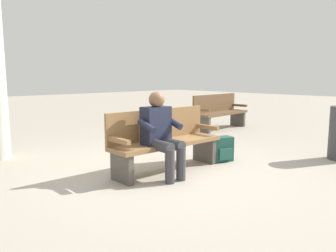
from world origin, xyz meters
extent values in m
plane|color=#A89E8E|center=(0.00, 0.00, 0.00)|extent=(40.00, 40.00, 0.00)
cube|color=olive|center=(0.00, 0.00, 0.42)|extent=(1.81, 0.53, 0.06)
cube|color=olive|center=(-0.01, -0.21, 0.68)|extent=(1.80, 0.10, 0.45)
cube|color=olive|center=(-0.85, 0.02, 0.57)|extent=(0.07, 0.48, 0.06)
cube|color=olive|center=(0.85, -0.02, 0.57)|extent=(0.07, 0.48, 0.06)
cube|color=#4C4742|center=(-0.80, 0.02, 0.20)|extent=(0.09, 0.43, 0.39)
cube|color=#4C4742|center=(0.80, -0.02, 0.20)|extent=(0.09, 0.43, 0.39)
cube|color=#1E2338|center=(0.26, 0.04, 0.71)|extent=(0.41, 0.23, 0.52)
sphere|color=brown|center=(0.26, 0.06, 1.07)|extent=(0.22, 0.22, 0.22)
cylinder|color=#38383D|center=(0.17, 0.26, 0.47)|extent=(0.16, 0.42, 0.15)
cylinder|color=#38383D|center=(0.37, 0.25, 0.47)|extent=(0.16, 0.42, 0.15)
cylinder|color=#38383D|center=(0.17, 0.44, 0.23)|extent=(0.13, 0.13, 0.45)
cylinder|color=#38383D|center=(0.37, 0.44, 0.23)|extent=(0.13, 0.13, 0.45)
cylinder|color=#1E2338|center=(0.02, 0.15, 0.74)|extent=(0.10, 0.32, 0.18)
cylinder|color=#1E2338|center=(0.50, 0.14, 0.74)|extent=(0.10, 0.32, 0.18)
cube|color=#1E4C42|center=(-1.05, 0.18, 0.20)|extent=(0.40, 0.31, 0.40)
cube|color=#23574C|center=(-1.01, 0.30, 0.14)|extent=(0.24, 0.12, 0.18)
cube|color=brown|center=(-3.70, -1.88, 0.42)|extent=(1.83, 0.59, 0.06)
cube|color=brown|center=(-3.69, -2.10, 0.68)|extent=(1.80, 0.16, 0.45)
cube|color=brown|center=(-4.55, -1.93, 0.57)|extent=(0.09, 0.48, 0.06)
cube|color=brown|center=(-2.85, -1.83, 0.57)|extent=(0.09, 0.48, 0.06)
cube|color=#4C4742|center=(-4.50, -1.93, 0.20)|extent=(0.11, 0.44, 0.39)
cube|color=#4C4742|center=(-2.90, -1.83, 0.20)|extent=(0.11, 0.44, 0.39)
camera|label=1|loc=(3.32, 3.53, 1.40)|focal=36.31mm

